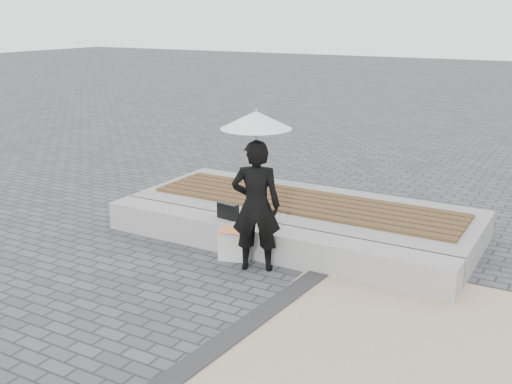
# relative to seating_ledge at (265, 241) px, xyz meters

# --- Properties ---
(ground) EXTENTS (80.00, 80.00, 0.00)m
(ground) POSITION_rel_seating_ledge_xyz_m (0.00, -1.60, -0.20)
(ground) COLOR #4D4D52
(ground) RESTS_ON ground
(edging_band) EXTENTS (0.61, 5.20, 0.04)m
(edging_band) POSITION_rel_seating_ledge_xyz_m (0.75, -2.10, -0.18)
(edging_band) COLOR #2E2E30
(edging_band) RESTS_ON ground
(seating_ledge) EXTENTS (5.00, 0.45, 0.40)m
(seating_ledge) POSITION_rel_seating_ledge_xyz_m (0.00, 0.00, 0.00)
(seating_ledge) COLOR #979892
(seating_ledge) RESTS_ON ground
(timber_platform) EXTENTS (5.00, 2.00, 0.40)m
(timber_platform) POSITION_rel_seating_ledge_xyz_m (0.00, 1.20, 0.00)
(timber_platform) COLOR gray
(timber_platform) RESTS_ON ground
(timber_decking) EXTENTS (4.60, 1.20, 0.04)m
(timber_decking) POSITION_rel_seating_ledge_xyz_m (0.00, 1.20, 0.22)
(timber_decking) COLOR brown
(timber_decking) RESTS_ON timber_platform
(woman) EXTENTS (0.71, 0.61, 1.65)m
(woman) POSITION_rel_seating_ledge_xyz_m (0.11, -0.42, 0.62)
(woman) COLOR black
(woman) RESTS_ON ground
(parasol) EXTENTS (0.85, 0.85, 1.08)m
(parasol) POSITION_rel_seating_ledge_xyz_m (0.11, -0.42, 1.68)
(parasol) COLOR #A2A1A6
(parasol) RESTS_ON ground
(handbag) EXTENTS (0.32, 0.15, 0.22)m
(handbag) POSITION_rel_seating_ledge_xyz_m (-0.60, 0.05, 0.31)
(handbag) COLOR black
(handbag) RESTS_ON seating_ledge
(canvas_tote) EXTENTS (0.43, 0.28, 0.42)m
(canvas_tote) POSITION_rel_seating_ledge_xyz_m (-0.27, -0.33, 0.01)
(canvas_tote) COLOR silver
(canvas_tote) RESTS_ON ground
(magazine) EXTENTS (0.37, 0.30, 0.01)m
(magazine) POSITION_rel_seating_ledge_xyz_m (-0.27, -0.38, 0.22)
(magazine) COLOR #EC3F5D
(magazine) RESTS_ON canvas_tote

